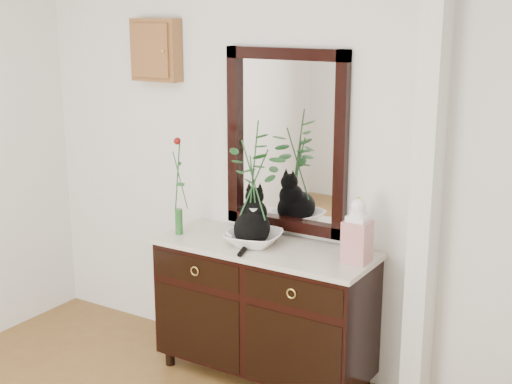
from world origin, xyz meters
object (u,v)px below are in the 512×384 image
Objects in this scene: cat at (252,217)px; lotus_bowl at (254,238)px; sideboard at (265,305)px; ginger_jar at (357,229)px.

cat is 0.13m from lotus_bowl.
sideboard is 0.80m from ginger_jar.
cat is (-0.07, -0.03, 0.55)m from sideboard.
cat is at bearing -158.73° from sideboard.
cat reaches higher than sideboard.
ginger_jar is at bearing -12.96° from cat.
lotus_bowl is 0.89× the size of ginger_jar.
sideboard is 4.00× the size of lotus_bowl.
ginger_jar is (0.64, 0.06, 0.01)m from cat.
cat reaches higher than lotus_bowl.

